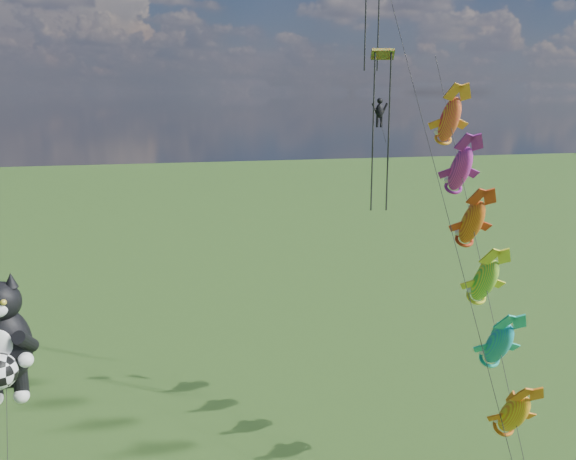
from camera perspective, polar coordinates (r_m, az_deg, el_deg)
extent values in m
ellipsoid|color=black|center=(30.56, -23.92, -9.40)|extent=(2.39, 1.97, 3.43)
cone|color=black|center=(29.46, -23.42, -4.10)|extent=(0.61, 0.61, 0.64)
ellipsoid|color=white|center=(29.71, -24.24, -9.38)|extent=(1.08, 0.43, 1.41)
sphere|color=gold|center=(28.97, -23.97, -5.90)|extent=(0.26, 0.26, 0.26)
sphere|color=white|center=(29.44, -22.28, -10.64)|extent=(0.64, 0.64, 0.64)
sphere|color=white|center=(31.20, -22.61, -13.44)|extent=(0.69, 0.69, 0.69)
cylinder|color=black|center=(29.49, 17.12, -4.49)|extent=(1.95, 15.72, 20.09)
ellipsoid|color=yellow|center=(28.17, 19.43, -15.13)|extent=(1.23, 2.57, 2.79)
ellipsoid|color=#1985BF|center=(28.71, 18.21, -9.60)|extent=(1.23, 2.57, 2.79)
ellipsoid|color=green|center=(29.52, 17.08, -4.31)|extent=(1.23, 2.57, 2.79)
ellipsoid|color=orange|center=(30.58, 16.03, 0.65)|extent=(1.23, 2.57, 2.79)
ellipsoid|color=#D833B3|center=(31.86, 15.06, 5.25)|extent=(1.23, 2.57, 2.79)
ellipsoid|color=red|center=(33.34, 14.16, 9.46)|extent=(1.23, 2.57, 2.79)
cylinder|color=black|center=(28.90, 13.91, 1.63)|extent=(1.07, 17.06, 26.23)
cube|color=green|center=(32.98, 8.41, 15.21)|extent=(1.16, 0.56, 0.54)
cylinder|color=black|center=(32.86, 7.55, 8.29)|extent=(0.08, 0.08, 7.97)
cylinder|color=black|center=(33.15, 8.84, 8.28)|extent=(0.08, 0.08, 7.97)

